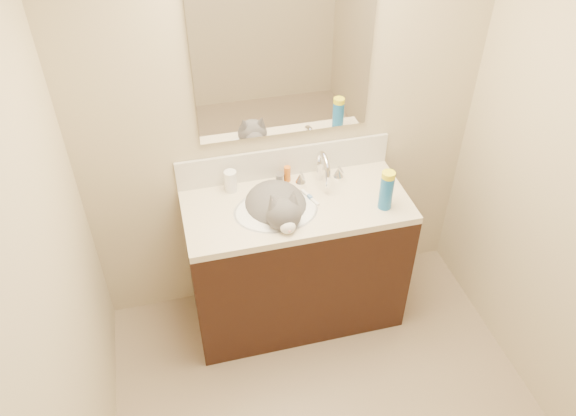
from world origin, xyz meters
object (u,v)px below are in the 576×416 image
silver_jar (280,178)px  vanity_cabinet (296,264)px  amber_bottle (287,174)px  pill_bottle (231,181)px  cat (278,209)px  faucet (322,171)px  spray_can (386,192)px  basin (276,221)px

silver_jar → vanity_cabinet: bearing=-77.9°
vanity_cabinet → silver_jar: size_ratio=20.26×
silver_jar → amber_bottle: bearing=9.0°
pill_bottle → silver_jar: bearing=0.6°
cat → faucet: bearing=25.5°
silver_jar → spray_can: bearing=-35.4°
cat → silver_jar: (0.06, 0.21, 0.04)m
spray_can → cat: bearing=165.9°
cat → basin: bearing=-122.7°
basin → cat: size_ratio=0.95×
pill_bottle → basin: bearing=-49.4°
faucet → spray_can: faucet is taller
faucet → spray_can: (0.26, -0.28, 0.01)m
silver_jar → amber_bottle: amber_bottle is taller
faucet → spray_can: size_ratio=1.46×
silver_jar → spray_can: size_ratio=0.31×
basin → silver_jar: (0.08, 0.23, 0.10)m
basin → silver_jar: silver_jar is taller
vanity_cabinet → basin: basin is taller
cat → silver_jar: bearing=72.3°
cat → silver_jar: 0.22m
vanity_cabinet → cat: (-0.10, -0.01, 0.44)m
faucet → silver_jar: (-0.22, 0.06, -0.06)m
cat → pill_bottle: cat is taller
amber_bottle → pill_bottle: bearing=-178.2°
pill_bottle → amber_bottle: bearing=1.8°
basin → amber_bottle: (0.12, 0.24, 0.12)m
amber_bottle → spray_can: size_ratio=0.48×
silver_jar → basin: bearing=-108.4°
basin → cat: cat is taller
cat → pill_bottle: bearing=135.0°
vanity_cabinet → pill_bottle: 0.63m
basin → spray_can: bearing=-11.3°
vanity_cabinet → spray_can: (0.44, -0.14, 0.55)m
vanity_cabinet → silver_jar: silver_jar is taller
basin → cat: 0.06m
faucet → pill_bottle: (-0.50, 0.06, -0.02)m
cat → spray_can: (0.54, -0.14, 0.11)m
faucet → vanity_cabinet: bearing=-142.7°
pill_bottle → spray_can: 0.83m
basin → amber_bottle: bearing=62.9°
cat → spray_can: size_ratio=2.49×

